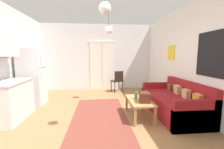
# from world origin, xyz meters

# --- Properties ---
(ground_plane) EXTENTS (5.29, 7.26, 0.10)m
(ground_plane) POSITION_xyz_m (0.00, 0.00, -0.05)
(ground_plane) COLOR #996D44
(wall_back) EXTENTS (4.89, 0.13, 2.80)m
(wall_back) POSITION_xyz_m (0.01, 3.38, 1.39)
(wall_back) COLOR silver
(wall_back) RESTS_ON ground_plane
(wall_right) EXTENTS (0.12, 6.86, 2.80)m
(wall_right) POSITION_xyz_m (2.39, 0.00, 1.40)
(wall_right) COLOR white
(wall_right) RESTS_ON ground_plane
(area_rug) EXTENTS (1.28, 2.92, 0.01)m
(area_rug) POSITION_xyz_m (0.04, 0.22, 0.01)
(area_rug) COLOR brown
(area_rug) RESTS_ON ground_plane
(couch) EXTENTS (0.95, 1.91, 0.83)m
(couch) POSITION_xyz_m (1.94, 0.30, 0.28)
(couch) COLOR maroon
(couch) RESTS_ON ground_plane
(coffee_table) EXTENTS (0.51, 0.99, 0.43)m
(coffee_table) POSITION_xyz_m (0.98, 0.20, 0.37)
(coffee_table) COLOR #B27F4C
(coffee_table) RESTS_ON ground_plane
(bamboo_vase) EXTENTS (0.08, 0.08, 0.38)m
(bamboo_vase) POSITION_xyz_m (0.92, 0.26, 0.51)
(bamboo_vase) COLOR #47704C
(bamboo_vase) RESTS_ON coffee_table
(handbag) EXTENTS (0.26, 0.32, 0.33)m
(handbag) POSITION_xyz_m (1.05, 0.02, 0.54)
(handbag) COLOR #512319
(handbag) RESTS_ON coffee_table
(refrigerator) EXTENTS (0.65, 0.62, 1.68)m
(refrigerator) POSITION_xyz_m (-1.93, 1.42, 0.84)
(refrigerator) COLOR white
(refrigerator) RESTS_ON ground_plane
(kitchen_counter) EXTENTS (0.61, 1.11, 2.00)m
(kitchen_counter) POSITION_xyz_m (-2.01, 0.35, 0.75)
(kitchen_counter) COLOR silver
(kitchen_counter) RESTS_ON ground_plane
(accent_chair) EXTENTS (0.53, 0.52, 0.85)m
(accent_chair) POSITION_xyz_m (0.80, 2.69, 0.49)
(accent_chair) COLOR black
(accent_chair) RESTS_ON ground_plane
(pendant_lamp_near) EXTENTS (0.20, 0.20, 0.66)m
(pendant_lamp_near) POSITION_xyz_m (0.14, -0.56, 2.24)
(pendant_lamp_near) COLOR black
(pendant_lamp_far) EXTENTS (0.24, 0.24, 0.69)m
(pendant_lamp_far) POSITION_xyz_m (0.34, 1.41, 2.23)
(pendant_lamp_far) COLOR black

